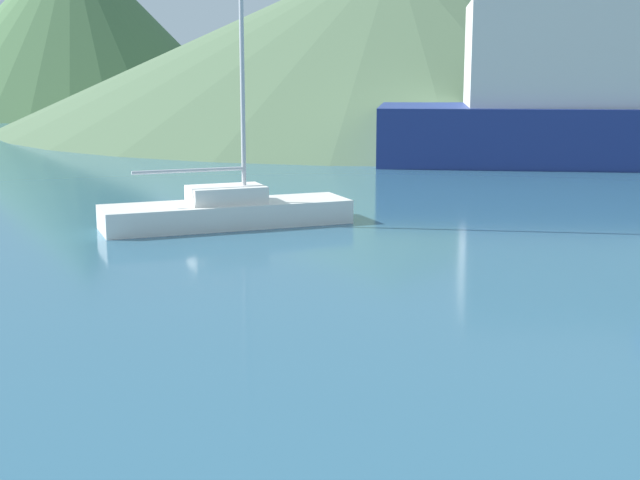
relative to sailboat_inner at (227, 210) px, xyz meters
name	(u,v)px	position (x,y,z in m)	size (l,w,h in m)	color
sailboat_inner	(227,210)	(0.00, 0.00, 0.00)	(6.59, 4.98, 8.04)	white
hill_west	(74,25)	(-29.71, 54.53, 7.46)	(30.92, 30.92, 15.80)	#476B42
hill_central	(393,38)	(0.31, 42.43, 5.73)	(55.11, 55.11, 12.34)	#4C6647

